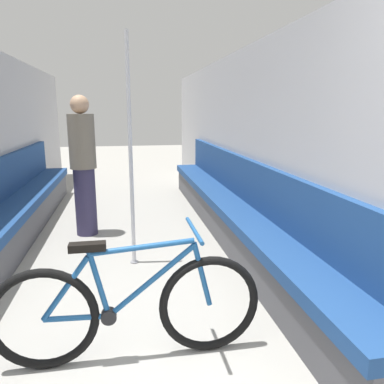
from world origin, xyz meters
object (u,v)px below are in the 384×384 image
object	(u,v)px
bench_seat_row_left	(6,223)
bench_seat_row_right	(232,211)
grab_pole_near	(131,157)
bicycle	(129,308)
passenger_standing	(83,165)

from	to	relation	value
bench_seat_row_left	bench_seat_row_right	bearing A→B (deg)	0.00
grab_pole_near	bicycle	bearing A→B (deg)	-92.58
grab_pole_near	passenger_standing	size ratio (longest dim) A/B	1.31
bicycle	passenger_standing	bearing A→B (deg)	82.66
bench_seat_row_left	bicycle	distance (m)	2.36
bicycle	passenger_standing	size ratio (longest dim) A/B	0.97
bicycle	passenger_standing	world-z (taller)	passenger_standing
bicycle	bench_seat_row_right	bearing A→B (deg)	40.87
bicycle	bench_seat_row_left	bearing A→B (deg)	103.48
grab_pole_near	passenger_standing	distance (m)	1.13
bench_seat_row_left	grab_pole_near	world-z (taller)	grab_pole_near
grab_pole_near	passenger_standing	world-z (taller)	grab_pole_near
bench_seat_row_right	grab_pole_near	world-z (taller)	grab_pole_near
bench_seat_row_right	grab_pole_near	xyz separation A→B (m)	(-1.15, -0.56, 0.73)
bench_seat_row_left	passenger_standing	bearing A→B (deg)	28.60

